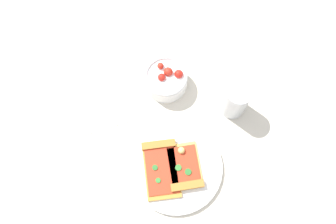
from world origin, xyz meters
TOP-DOWN VIEW (x-y plane):
  - ground_plane at (0.00, 0.00)m, footprint 2.40×2.40m
  - plate at (-0.00, -0.00)m, footprint 0.25×0.25m
  - pizza_slice_near at (0.02, -0.01)m, footprint 0.10×0.13m
  - pizza_slice_far at (-0.04, 0.01)m, footprint 0.10×0.16m
  - salad_bowl at (-0.01, 0.25)m, footprint 0.12×0.12m
  - soda_glass at (0.18, 0.16)m, footprint 0.07×0.07m
  - paper_napkin at (-0.20, 0.20)m, footprint 0.19×0.18m

SIDE VIEW (x-z plane):
  - ground_plane at x=0.00m, z-range 0.00..0.00m
  - paper_napkin at x=-0.20m, z-range 0.00..0.00m
  - plate at x=0.00m, z-range 0.00..0.01m
  - pizza_slice_far at x=-0.04m, z-range 0.01..0.03m
  - pizza_slice_near at x=0.02m, z-range 0.01..0.03m
  - salad_bowl at x=-0.01m, z-range 0.00..0.07m
  - soda_glass at x=0.18m, z-range 0.00..0.12m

